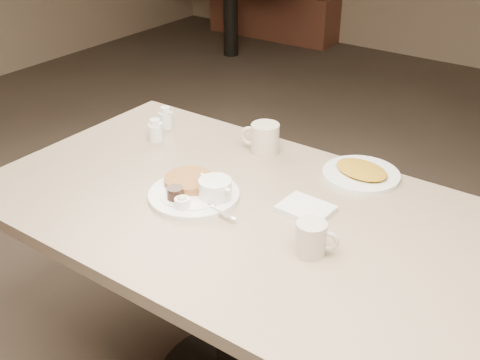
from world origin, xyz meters
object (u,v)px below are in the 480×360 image
Objects in this scene: creamer_right at (166,118)px; hash_plate at (361,173)px; main_plate at (197,190)px; coffee_mug_far at (264,138)px; diner_table at (236,251)px; creamer_left at (156,131)px; coffee_mug_near at (312,238)px.

hash_plate is at bearing 5.58° from creamer_right.
creamer_right is (-0.41, 0.32, 0.01)m from main_plate.
coffee_mug_far is at bearing -175.04° from hash_plate.
diner_table is at bearing 16.40° from main_plate.
coffee_mug_far is 0.50× the size of hash_plate.
coffee_mug_far is 0.35m from hash_plate.
creamer_left is 0.11m from creamer_right.
main_plate is at bearing 173.31° from coffee_mug_near.
coffee_mug_near is 0.82× the size of coffee_mug_far.
main_plate is (-0.12, -0.03, 0.19)m from diner_table.
hash_plate is (0.70, 0.18, -0.02)m from creamer_left.
coffee_mug_near is 1.50× the size of creamer_right.
main_plate is at bearing -163.60° from diner_table.
coffee_mug_far is 0.39m from creamer_left.
hash_plate is at bearing 49.24° from main_plate.
coffee_mug_far reaches higher than coffee_mug_near.
main_plate is 4.36× the size of creamer_right.
creamer_left and creamer_right have the same top height.
hash_plate is at bearing 14.16° from creamer_left.
diner_table is at bearing 164.36° from coffee_mug_near.
creamer_right is at bearing 155.72° from coffee_mug_near.
creamer_left is at bearing 159.15° from diner_table.
coffee_mug_far is (-0.12, 0.33, 0.22)m from diner_table.
creamer_right is 0.28× the size of hash_plate.
coffee_mug_near is 0.45m from hash_plate.
creamer_left is 1.00× the size of creamer_right.
creamer_right reaches higher than diner_table.
coffee_mug_near is 0.82m from creamer_left.
main_plate reaches higher than diner_table.
main_plate is 0.52m from hash_plate.
diner_table is 4.30× the size of main_plate.
creamer_left is at bearing -66.79° from creamer_right.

